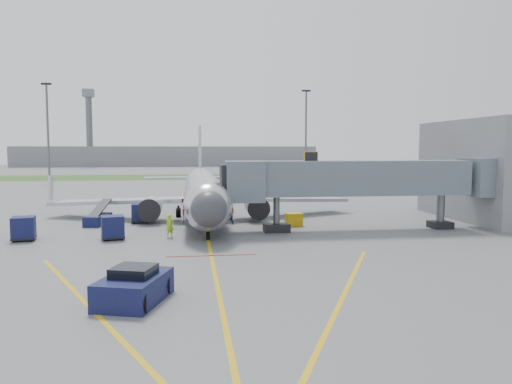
{
  "coord_description": "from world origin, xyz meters",
  "views": [
    {
      "loc": [
        -1.34,
        -36.97,
        7.16
      ],
      "look_at": [
        4.61,
        7.93,
        3.2
      ],
      "focal_mm": 35.0,
      "sensor_mm": 36.0,
      "label": 1
    }
  ],
  "objects": [
    {
      "name": "ground",
      "position": [
        0.0,
        0.0,
        0.0
      ],
      "size": [
        400.0,
        400.0,
        0.0
      ],
      "primitive_type": "plane",
      "color": "#565659",
      "rests_on": "ground"
    },
    {
      "name": "ground_power_cart",
      "position": [
        8.17,
        8.0,
        0.58
      ],
      "size": [
        1.61,
        1.2,
        1.18
      ],
      "color": "gold",
      "rests_on": "ground"
    },
    {
      "name": "pushback_tug",
      "position": [
        -4.0,
        -13.62,
        0.71
      ],
      "size": [
        3.6,
        4.63,
        1.7
      ],
      "color": "#0D183A",
      "rests_on": "ground"
    },
    {
      "name": "jet_bridge",
      "position": [
        12.86,
        5.0,
        4.47
      ],
      "size": [
        25.3,
        4.0,
        6.9
      ],
      "color": "slate",
      "rests_on": "ground"
    },
    {
      "name": "airliner",
      "position": [
        0.0,
        15.25,
        2.65
      ],
      "size": [
        32.1,
        35.67,
        10.25
      ],
      "color": "silver",
      "rests_on": "ground"
    },
    {
      "name": "baggage_cart_b",
      "position": [
        -7.45,
        3.09,
        0.95
      ],
      "size": [
        2.08,
        2.08,
        1.87
      ],
      "color": "#0D183A",
      "rests_on": "ground"
    },
    {
      "name": "belt_loader",
      "position": [
        -9.99,
        11.14,
        0.55
      ],
      "size": [
        2.17,
        4.68,
        2.21
      ],
      "color": "#0D183A",
      "rests_on": "ground"
    },
    {
      "name": "terminal",
      "position": [
        30.0,
        10.0,
        5.0
      ],
      "size": [
        10.0,
        16.0,
        10.0
      ],
      "primitive_type": "cube",
      "color": "slate",
      "rests_on": "ground"
    },
    {
      "name": "light_mast_right",
      "position": [
        25.0,
        75.0,
        10.78
      ],
      "size": [
        2.0,
        0.44,
        20.4
      ],
      "color": "#595B60",
      "rests_on": "ground"
    },
    {
      "name": "baggage_cart_c",
      "position": [
        -14.27,
        3.51,
        0.95
      ],
      "size": [
        2.01,
        2.01,
        1.86
      ],
      "color": "#0D183A",
      "rests_on": "ground"
    },
    {
      "name": "apron_markings",
      "position": [
        0.0,
        -7.4,
        0.0
      ],
      "size": [
        21.52,
        50.0,
        0.01
      ],
      "color": "gold",
      "rests_on": "ground"
    },
    {
      "name": "light_mast_left",
      "position": [
        -30.0,
        70.0,
        10.78
      ],
      "size": [
        2.0,
        0.44,
        20.4
      ],
      "color": "#595B60",
      "rests_on": "ground"
    },
    {
      "name": "control_tower",
      "position": [
        -40.0,
        165.0,
        17.33
      ],
      "size": [
        4.0,
        4.0,
        30.0
      ],
      "color": "#595B60",
      "rests_on": "ground"
    },
    {
      "name": "baggage_cart_a",
      "position": [
        -6.16,
        11.94,
        0.93
      ],
      "size": [
        1.84,
        1.84,
        1.83
      ],
      "color": "#0D183A",
      "rests_on": "ground"
    },
    {
      "name": "ramp_worker",
      "position": [
        -3.0,
        3.3,
        0.94
      ],
      "size": [
        0.82,
        0.73,
        1.89
      ],
      "primitive_type": "imported",
      "rotation": [
        0.0,
        0.0,
        0.51
      ],
      "color": "#A4DE1A",
      "rests_on": "ground"
    },
    {
      "name": "distant_terminal",
      "position": [
        -10.0,
        170.0,
        4.0
      ],
      "size": [
        120.0,
        14.0,
        8.0
      ],
      "primitive_type": "cube",
      "color": "slate",
      "rests_on": "ground"
    },
    {
      "name": "grass_strip",
      "position": [
        0.0,
        90.0,
        0.01
      ],
      "size": [
        300.0,
        25.0,
        0.01
      ],
      "primitive_type": "cube",
      "color": "#2D4C1E",
      "rests_on": "ground"
    }
  ]
}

